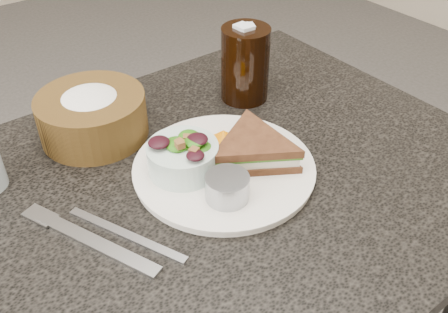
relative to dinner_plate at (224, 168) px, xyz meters
name	(u,v)px	position (x,y,z in m)	size (l,w,h in m)	color
dinner_plate	(224,168)	(0.00, 0.00, 0.00)	(0.28, 0.28, 0.01)	silver
sandwich	(253,149)	(0.04, -0.02, 0.03)	(0.16, 0.16, 0.04)	#502D19
salad_bowl	(183,153)	(-0.06, 0.03, 0.04)	(0.11, 0.11, 0.06)	silver
dressing_ramekin	(227,188)	(-0.04, -0.06, 0.03)	(0.06, 0.06, 0.04)	#94989E
orange_wedge	(223,136)	(0.04, 0.05, 0.02)	(0.06, 0.06, 0.02)	#FF8500
fork	(96,243)	(-0.23, -0.02, 0.00)	(0.02, 0.21, 0.01)	#A7A7A8
knife	(126,234)	(-0.19, -0.03, 0.00)	(0.01, 0.19, 0.00)	#ABADB1
bread_basket	(91,109)	(-0.12, 0.22, 0.05)	(0.18, 0.18, 0.10)	brown
cola_glass	(245,61)	(0.17, 0.16, 0.07)	(0.09, 0.09, 0.15)	black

